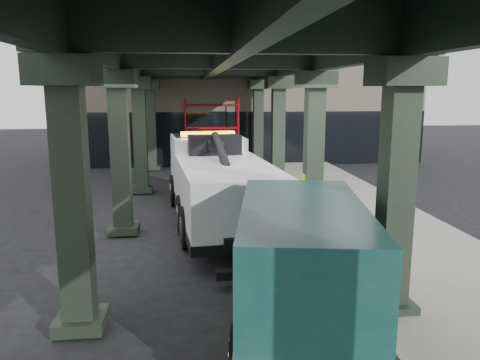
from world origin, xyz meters
TOP-DOWN VIEW (x-y plane):
  - ground at (0.00, 0.00)m, footprint 90.00×90.00m
  - sidewalk at (4.50, 2.00)m, footprint 5.00×40.00m
  - lane_stripe at (1.70, 2.00)m, footprint 0.12×38.00m
  - viaduct at (-0.40, 2.00)m, footprint 7.40×32.00m
  - building at (2.00, 20.00)m, footprint 22.00×10.00m
  - scaffolding at (0.00, 14.64)m, footprint 3.08×0.88m
  - tow_truck at (-0.43, 3.07)m, footprint 3.47×9.57m
  - towed_van at (0.73, -4.12)m, footprint 3.22×6.24m

SIDE VIEW (x-z plane):
  - ground at x=0.00m, z-range 0.00..0.00m
  - lane_stripe at x=1.70m, z-range 0.00..0.01m
  - sidewalk at x=4.50m, z-range 0.00..0.15m
  - towed_van at x=0.73m, z-range 0.09..2.51m
  - tow_truck at x=-0.43m, z-range -0.04..3.04m
  - scaffolding at x=0.00m, z-range 0.11..4.11m
  - building at x=2.00m, z-range 0.00..8.00m
  - viaduct at x=-0.40m, z-range 2.26..8.66m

